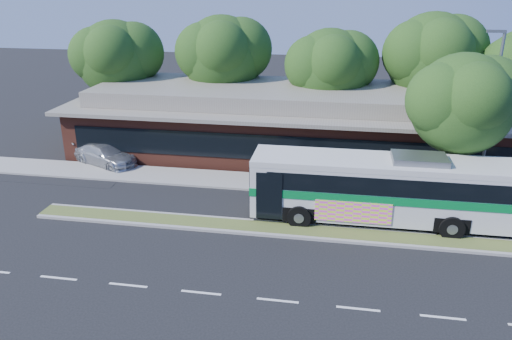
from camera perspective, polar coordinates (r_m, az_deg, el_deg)
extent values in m
plane|color=black|center=(23.76, 4.06, -7.70)|extent=(120.00, 120.00, 0.00)
cube|color=#415524|center=(24.25, 4.21, -6.87)|extent=(26.00, 1.10, 0.15)
cube|color=gray|center=(29.49, 5.35, -1.68)|extent=(44.00, 2.60, 0.12)
cube|color=black|center=(38.35, -22.05, 2.17)|extent=(14.00, 12.00, 0.01)
cube|color=maroon|center=(35.20, 6.32, 4.74)|extent=(32.00, 10.00, 3.20)
cube|color=gray|center=(34.76, 6.43, 7.47)|extent=(33.20, 11.20, 0.24)
cube|color=gray|center=(34.62, 6.47, 8.48)|extent=(30.00, 8.00, 1.00)
cube|color=black|center=(30.38, 5.69, 2.31)|extent=(30.00, 0.06, 1.60)
cylinder|color=slate|center=(28.70, 25.14, 5.11)|extent=(0.16, 0.16, 9.00)
cube|color=slate|center=(27.85, 25.78, 14.09)|extent=(0.90, 0.18, 0.14)
cylinder|color=black|center=(40.64, -15.21, 6.92)|extent=(0.44, 0.44, 3.99)
sphere|color=#1A3913|center=(39.94, -15.73, 12.12)|extent=(5.80, 5.80, 5.80)
sphere|color=#1A3913|center=(39.74, -13.78, 12.93)|extent=(4.52, 4.52, 4.52)
cylinder|color=black|center=(38.94, -3.76, 7.18)|extent=(0.44, 0.44, 4.20)
sphere|color=#1A3913|center=(38.19, -3.90, 12.87)|extent=(6.00, 6.00, 6.00)
sphere|color=#1A3913|center=(38.28, -1.73, 13.65)|extent=(4.68, 4.68, 4.68)
cylinder|color=black|center=(37.01, 8.10, 5.94)|extent=(0.44, 0.44, 3.78)
sphere|color=#1A3913|center=(36.26, 8.39, 11.39)|extent=(5.60, 5.60, 5.60)
sphere|color=#1A3913|center=(36.59, 10.46, 12.07)|extent=(4.37, 4.37, 4.37)
cylinder|color=black|center=(38.38, 18.72, 6.06)|extent=(0.44, 0.44, 4.41)
sphere|color=#1A3913|center=(37.62, 19.45, 12.04)|extent=(6.20, 6.20, 6.20)
sphere|color=#1A3913|center=(38.26, 21.54, 12.67)|extent=(4.84, 4.84, 4.84)
cube|color=silver|center=(25.19, 14.21, -2.00)|extent=(12.71, 2.78, 2.92)
cube|color=black|center=(25.01, 15.05, -0.81)|extent=(11.70, 2.82, 0.88)
cube|color=silver|center=(24.72, 14.48, 0.85)|extent=(12.73, 2.80, 0.28)
cube|color=#04702F|center=(25.23, 14.19, -2.18)|extent=(12.78, 2.84, 0.40)
cube|color=black|center=(25.25, -0.24, -0.41)|extent=(0.08, 2.37, 1.81)
cube|color=#F748CF|center=(24.14, 11.01, -4.75)|extent=(3.60, 0.07, 1.06)
cube|color=slate|center=(24.83, 18.18, 1.22)|extent=(2.55, 1.71, 0.32)
cylinder|color=black|center=(24.42, 4.95, -5.35)|extent=(1.17, 0.39, 1.16)
cylinder|color=black|center=(26.82, 5.42, -2.85)|extent=(1.17, 0.39, 1.16)
cylinder|color=black|center=(25.02, 21.45, -6.17)|extent=(1.17, 0.39, 1.16)
cylinder|color=black|center=(27.37, 20.42, -3.66)|extent=(1.17, 0.39, 1.16)
imported|color=#B4B7BB|center=(33.93, -16.86, 1.70)|extent=(5.10, 3.71, 1.37)
cylinder|color=black|center=(28.38, 21.51, 0.08)|extent=(0.44, 0.44, 3.93)
sphere|color=#1A3913|center=(27.41, 22.49, 6.96)|extent=(5.17, 5.17, 5.17)
sphere|color=#1A3913|center=(27.97, 24.78, 7.75)|extent=(4.03, 4.03, 4.03)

